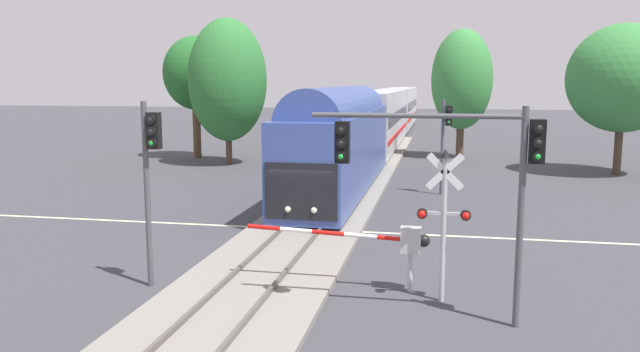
% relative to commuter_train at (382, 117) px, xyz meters
% --- Properties ---
extents(ground_plane, '(220.00, 220.00, 0.00)m').
position_rel_commuter_train_xyz_m(ground_plane, '(-0.00, -30.61, -2.73)').
color(ground_plane, '#3D3D42').
extents(road_centre_stripe, '(44.00, 0.20, 0.01)m').
position_rel_commuter_train_xyz_m(road_centre_stripe, '(-0.00, -30.61, -2.73)').
color(road_centre_stripe, beige).
rests_on(road_centre_stripe, ground).
extents(railway_track, '(4.40, 80.00, 0.32)m').
position_rel_commuter_train_xyz_m(railway_track, '(-0.00, -30.61, -2.63)').
color(railway_track, gray).
rests_on(railway_track, ground).
extents(commuter_train, '(3.04, 67.57, 5.16)m').
position_rel_commuter_train_xyz_m(commuter_train, '(0.00, 0.00, 0.00)').
color(commuter_train, '#384C93').
rests_on(commuter_train, railway_track).
extents(crossing_gate_near, '(5.20, 0.40, 1.80)m').
position_rel_commuter_train_xyz_m(crossing_gate_near, '(3.82, -37.17, -1.32)').
color(crossing_gate_near, '#B7B7BC').
rests_on(crossing_gate_near, ground).
extents(crossing_signal_mast, '(1.36, 0.44, 4.04)m').
position_rel_commuter_train_xyz_m(crossing_signal_mast, '(5.18, -37.84, -0.27)').
color(crossing_signal_mast, '#B2B2B7').
rests_on(crossing_signal_mast, ground).
extents(traffic_signal_near_right, '(5.36, 0.38, 5.20)m').
position_rel_commuter_train_xyz_m(traffic_signal_near_right, '(5.45, -39.28, 1.21)').
color(traffic_signal_near_right, '#4C4C51').
rests_on(traffic_signal_near_right, ground).
extents(traffic_signal_far_side, '(0.53, 0.38, 4.83)m').
position_rel_commuter_train_xyz_m(traffic_signal_far_side, '(5.27, -21.85, 0.51)').
color(traffic_signal_far_side, '#4C4C51').
rests_on(traffic_signal_far_side, ground).
extents(traffic_signal_median, '(0.53, 0.38, 5.21)m').
position_rel_commuter_train_xyz_m(traffic_signal_median, '(-2.78, -38.14, 0.77)').
color(traffic_signal_median, '#4C4C51').
rests_on(traffic_signal_median, ground).
extents(maple_right_background, '(6.65, 6.65, 9.22)m').
position_rel_commuter_train_xyz_m(maple_right_background, '(15.82, -12.69, 3.18)').
color(maple_right_background, '#4C3828').
rests_on(maple_right_background, ground).
extents(oak_behind_train, '(5.36, 5.36, 9.99)m').
position_rel_commuter_train_xyz_m(oak_behind_train, '(-9.40, -12.78, 3.08)').
color(oak_behind_train, '#4C3828').
rests_on(oak_behind_train, ground).
extents(pine_left_background, '(4.73, 4.73, 9.06)m').
position_rel_commuter_train_xyz_m(pine_left_background, '(-13.00, -9.62, 3.57)').
color(pine_left_background, brown).
rests_on(pine_left_background, ground).
extents(elm_centre_background, '(4.51, 4.51, 9.59)m').
position_rel_commuter_train_xyz_m(elm_centre_background, '(6.44, -5.86, 3.12)').
color(elm_centre_background, '#4C3828').
rests_on(elm_centre_background, ground).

